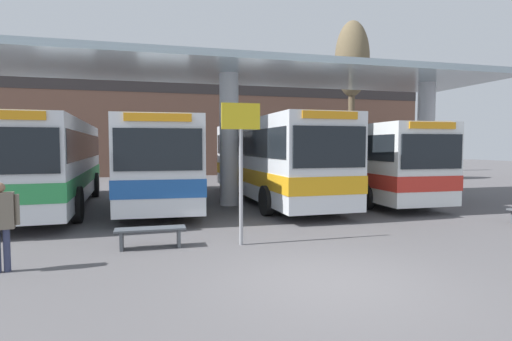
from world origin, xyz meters
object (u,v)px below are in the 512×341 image
(info_sign_platform, at_px, (241,145))
(transit_bus_far_right_bay, at_px, (355,159))
(transit_bus_left_bay, at_px, (50,160))
(parked_car_street, at_px, (340,164))
(poplar_tree_behind_left, at_px, (352,62))
(transit_bus_center_bay, at_px, (163,158))
(pedestrian_waiting, at_px, (1,218))
(waiting_bench_mid_platform, at_px, (151,233))
(transit_bus_right_bay, at_px, (271,157))

(info_sign_platform, bearing_deg, transit_bus_far_right_bay, 45.97)
(transit_bus_left_bay, height_order, parked_car_street, transit_bus_left_bay)
(poplar_tree_behind_left, distance_m, parked_car_street, 7.49)
(poplar_tree_behind_left, bearing_deg, transit_bus_center_bay, -150.08)
(transit_bus_center_bay, distance_m, pedestrian_waiting, 9.28)
(transit_bus_left_bay, height_order, transit_bus_center_bay, transit_bus_center_bay)
(poplar_tree_behind_left, bearing_deg, transit_bus_left_bay, -154.88)
(info_sign_platform, relative_size, pedestrian_waiting, 2.00)
(transit_bus_left_bay, relative_size, waiting_bench_mid_platform, 7.16)
(transit_bus_center_bay, xyz_separation_m, info_sign_platform, (1.53, -7.84, 0.53))
(info_sign_platform, relative_size, poplar_tree_behind_left, 0.32)
(info_sign_platform, xyz_separation_m, parked_car_street, (11.52, 18.00, -1.35))
(parked_car_street, bearing_deg, pedestrian_waiting, -130.25)
(waiting_bench_mid_platform, bearing_deg, pedestrian_waiting, -157.42)
(waiting_bench_mid_platform, xyz_separation_m, info_sign_platform, (2.05, -0.24, 1.99))
(waiting_bench_mid_platform, bearing_deg, transit_bus_right_bay, 54.15)
(pedestrian_waiting, bearing_deg, waiting_bench_mid_platform, 11.64)
(pedestrian_waiting, xyz_separation_m, poplar_tree_behind_left, (15.46, 15.78, 6.77))
(transit_bus_far_right_bay, height_order, poplar_tree_behind_left, poplar_tree_behind_left)
(transit_bus_far_right_bay, xyz_separation_m, poplar_tree_behind_left, (4.00, 7.91, 6.04))
(transit_bus_left_bay, xyz_separation_m, info_sign_platform, (5.63, -7.23, 0.54))
(transit_bus_far_right_bay, xyz_separation_m, parked_car_street, (4.74, 10.98, -0.75))
(transit_bus_far_right_bay, bearing_deg, poplar_tree_behind_left, -115.99)
(parked_car_street, bearing_deg, info_sign_platform, -122.21)
(waiting_bench_mid_platform, height_order, poplar_tree_behind_left, poplar_tree_behind_left)
(transit_bus_center_bay, bearing_deg, transit_bus_right_bay, 171.74)
(transit_bus_right_bay, distance_m, info_sign_platform, 7.56)
(transit_bus_center_bay, height_order, info_sign_platform, info_sign_platform)
(transit_bus_right_bay, relative_size, info_sign_platform, 3.34)
(transit_bus_center_bay, xyz_separation_m, poplar_tree_behind_left, (12.31, 7.09, 5.97))
(transit_bus_left_bay, distance_m, transit_bus_right_bay, 8.47)
(info_sign_platform, bearing_deg, transit_bus_center_bay, 101.06)
(transit_bus_left_bay, distance_m, info_sign_platform, 9.18)
(waiting_bench_mid_platform, relative_size, info_sign_platform, 0.47)
(info_sign_platform, bearing_deg, transit_bus_right_bay, 67.95)
(poplar_tree_behind_left, relative_size, parked_car_street, 2.39)
(pedestrian_waiting, bearing_deg, transit_bus_center_bay, 59.19)
(transit_bus_right_bay, bearing_deg, transit_bus_far_right_bay, 178.92)
(transit_bus_right_bay, xyz_separation_m, waiting_bench_mid_platform, (-4.88, -6.75, -1.52))
(transit_bus_left_bay, relative_size, parked_car_street, 2.56)
(transit_bus_left_bay, xyz_separation_m, waiting_bench_mid_platform, (3.59, -6.99, -1.46))
(transit_bus_right_bay, distance_m, transit_bus_far_right_bay, 3.95)
(transit_bus_center_bay, distance_m, transit_bus_right_bay, 4.45)
(parked_car_street, bearing_deg, poplar_tree_behind_left, -103.14)
(transit_bus_right_bay, relative_size, pedestrian_waiting, 6.66)
(info_sign_platform, xyz_separation_m, poplar_tree_behind_left, (10.78, 14.93, 5.44))
(transit_bus_center_bay, relative_size, transit_bus_right_bay, 1.06)
(waiting_bench_mid_platform, xyz_separation_m, pedestrian_waiting, (-2.63, -1.09, 0.67))
(transit_bus_far_right_bay, distance_m, pedestrian_waiting, 13.92)
(transit_bus_right_bay, height_order, pedestrian_waiting, transit_bus_right_bay)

